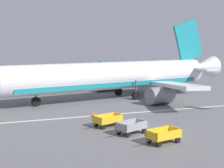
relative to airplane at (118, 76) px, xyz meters
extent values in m
plane|color=slate|center=(-3.97, -18.07, -3.05)|extent=(220.00, 220.00, 0.00)
cube|color=silver|center=(-3.97, -9.71, -3.05)|extent=(120.00, 0.36, 0.01)
cylinder|color=silver|center=(-1.01, -0.19, 0.10)|extent=(30.17, 9.10, 3.70)
cube|color=teal|center=(-1.01, -0.19, -0.92)|extent=(27.19, 8.38, 0.56)
cone|color=silver|center=(15.85, 2.94, 0.60)|extent=(5.07, 4.28, 3.52)
cube|color=silver|center=(4.56, -7.65, -0.57)|extent=(5.14, 13.26, 1.35)
cylinder|color=gray|center=(3.07, -6.34, -1.92)|extent=(3.53, 2.65, 2.10)
cube|color=silver|center=(1.52, 8.77, -0.57)|extent=(9.18, 12.36, 1.35)
cube|color=teal|center=(2.92, 15.64, 0.38)|extent=(1.04, 0.76, 1.90)
cylinder|color=gray|center=(0.60, 7.02, -1.92)|extent=(3.53, 2.65, 2.10)
cube|color=teal|center=(12.56, 2.33, 4.85)|extent=(5.94, 1.44, 6.88)
cube|color=silver|center=(13.33, -0.78, 0.70)|extent=(2.46, 5.39, 0.24)
cube|color=silver|center=(12.17, 5.51, 0.70)|extent=(4.06, 5.43, 0.24)
cylinder|color=#4C4C51|center=(-11.34, -2.10, -1.48)|extent=(0.20, 0.20, 2.04)
cylinder|color=black|center=(-11.34, -2.10, -2.50)|extent=(1.16, 0.64, 1.10)
cylinder|color=#4C4C51|center=(1.85, -1.90, -1.48)|extent=(0.20, 0.20, 2.04)
cylinder|color=black|center=(1.85, -1.90, -2.50)|extent=(1.16, 0.64, 1.10)
cylinder|color=#4C4C51|center=(1.04, 2.43, -1.48)|extent=(0.20, 0.20, 2.04)
cylinder|color=black|center=(1.04, 2.43, -2.50)|extent=(1.16, 0.64, 1.10)
cube|color=gold|center=(-4.44, -20.69, -2.57)|extent=(2.76, 1.94, 0.08)
cube|color=gold|center=(-4.29, -21.33, -2.26)|extent=(2.45, 0.68, 0.55)
cube|color=gold|center=(-4.59, -20.06, -2.26)|extent=(2.45, 0.68, 0.55)
cube|color=gold|center=(-5.61, -20.97, -2.26)|extent=(0.42, 1.38, 0.55)
cube|color=gold|center=(-3.28, -20.41, -2.26)|extent=(0.42, 1.38, 0.55)
cylinder|color=#2D2D33|center=(-6.19, -21.11, -2.61)|extent=(0.99, 0.31, 0.08)
cylinder|color=black|center=(-5.22, -21.46, -2.83)|extent=(0.47, 0.26, 0.44)
cylinder|color=black|center=(-5.48, -20.37, -2.83)|extent=(0.47, 0.26, 0.44)
cylinder|color=black|center=(-3.40, -21.02, -2.83)|extent=(0.47, 0.26, 0.44)
cylinder|color=black|center=(-3.66, -19.93, -2.83)|extent=(0.47, 0.26, 0.44)
cube|color=gray|center=(-5.65, -17.48, -2.57)|extent=(2.83, 2.20, 0.08)
cube|color=gray|center=(-5.42, -18.09, -2.26)|extent=(2.37, 0.98, 0.55)
cube|color=gray|center=(-5.89, -16.88, -2.26)|extent=(2.37, 0.98, 0.55)
cube|color=gray|center=(-6.78, -17.91, -2.26)|extent=(0.59, 1.34, 0.55)
cube|color=gray|center=(-4.53, -17.06, -2.26)|extent=(0.59, 1.34, 0.55)
cylinder|color=#2D2D33|center=(-7.34, -18.12, -2.61)|extent=(0.96, 0.43, 0.08)
cylinder|color=black|center=(-6.33, -18.34, -2.83)|extent=(0.47, 0.31, 0.44)
cylinder|color=black|center=(-6.73, -17.29, -2.83)|extent=(0.47, 0.31, 0.44)
cylinder|color=black|center=(-4.58, -17.67, -2.83)|extent=(0.47, 0.31, 0.44)
cylinder|color=black|center=(-4.98, -16.63, -2.83)|extent=(0.47, 0.31, 0.44)
cube|color=gold|center=(-6.62, -14.47, -2.57)|extent=(2.79, 2.04, 0.08)
cube|color=gold|center=(-6.44, -15.10, -2.26)|extent=(2.43, 0.80, 0.55)
cube|color=gold|center=(-6.81, -13.85, -2.26)|extent=(2.43, 0.80, 0.55)
cube|color=gold|center=(-7.78, -14.81, -2.26)|extent=(0.49, 1.37, 0.55)
cube|color=gold|center=(-5.47, -14.14, -2.26)|extent=(0.49, 1.37, 0.55)
cylinder|color=#2D2D33|center=(-8.35, -14.98, -2.61)|extent=(0.98, 0.36, 0.08)
cylinder|color=black|center=(-7.37, -15.27, -2.83)|extent=(0.47, 0.28, 0.44)
cylinder|color=black|center=(-7.68, -14.20, -2.83)|extent=(0.47, 0.28, 0.44)
cylinder|color=black|center=(-5.57, -14.75, -2.83)|extent=(0.47, 0.28, 0.44)
cylinder|color=black|center=(-5.88, -13.67, -2.83)|extent=(0.47, 0.28, 0.44)
cone|color=orange|center=(-6.70, -10.21, -2.77)|extent=(0.43, 0.43, 0.57)
camera|label=1|loc=(-16.71, -42.41, 4.42)|focal=53.91mm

